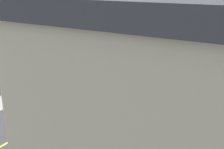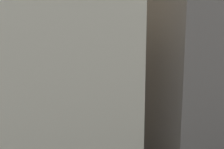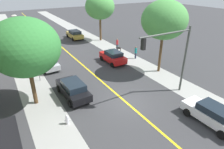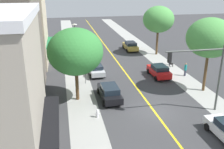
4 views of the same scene
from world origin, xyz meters
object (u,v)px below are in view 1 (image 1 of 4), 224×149
at_px(traffic_light_mast, 94,40).
at_px(black_sedan_left_curb, 132,89).
at_px(fire_hydrant, 162,86).
at_px(pedestrian_teal_shirt, 21,83).
at_px(silver_sedan_left_curb, 89,122).
at_px(street_tree_left_far, 50,30).
at_px(parking_meter, 126,110).
at_px(street_lamp, 39,138).
at_px(white_sedan_right_curb, 115,59).
at_px(red_sedan_right_curb, 42,91).
at_px(street_tree_left_near, 162,54).

distance_m(traffic_light_mast, black_sedan_left_curb, 9.52).
bearing_deg(black_sedan_left_curb, fire_hydrant, 151.15).
bearing_deg(pedestrian_teal_shirt, black_sedan_left_curb, -162.23).
xyz_separation_m(black_sedan_left_curb, silver_sedan_left_curb, (-0.35, 7.98, -0.07)).
bearing_deg(street_tree_left_far, parking_meter, 159.79).
height_order(street_lamp, white_sedan_right_curb, street_lamp).
bearing_deg(street_tree_left_far, white_sedan_right_curb, -109.36).
bearing_deg(red_sedan_right_curb, traffic_light_mast, -179.47).
bearing_deg(parking_meter, street_lamp, 92.30).
distance_m(red_sedan_right_curb, black_sedan_left_curb, 9.19).
bearing_deg(street_tree_left_near, silver_sedan_left_curb, 68.29).
relative_size(traffic_light_mast, red_sedan_right_curb, 1.53).
xyz_separation_m(red_sedan_right_curb, silver_sedan_left_curb, (-7.84, 2.65, -0.08)).
bearing_deg(parking_meter, traffic_light_mast, -43.18).
distance_m(street_tree_left_near, pedestrian_teal_shirt, 15.48).
height_order(parking_meter, traffic_light_mast, traffic_light_mast).
bearing_deg(black_sedan_left_curb, silver_sedan_left_curb, 1.06).
distance_m(fire_hydrant, silver_sedan_left_curb, 11.55).
relative_size(street_tree_left_far, parking_meter, 5.90).
bearing_deg(black_sedan_left_curb, pedestrian_teal_shirt, -66.95).
xyz_separation_m(silver_sedan_left_curb, white_sedan_right_curb, (7.96, -16.92, 0.07)).
distance_m(street_tree_left_near, parking_meter, 6.12).
bearing_deg(traffic_light_mast, red_sedan_right_curb, -88.43).
xyz_separation_m(street_tree_left_far, fire_hydrant, (-12.62, -3.67, -5.62)).
bearing_deg(traffic_light_mast, silver_sedan_left_curb, -56.47).
bearing_deg(fire_hydrant, street_tree_left_near, 109.53).
bearing_deg(parking_meter, silver_sedan_left_curb, 61.46).
distance_m(street_tree_left_far, parking_meter, 14.60).
distance_m(street_tree_left_far, black_sedan_left_curb, 12.00).
bearing_deg(pedestrian_teal_shirt, parking_meter, 173.64).
relative_size(parking_meter, red_sedan_right_curb, 0.33).
height_order(parking_meter, street_lamp, street_lamp).
bearing_deg(traffic_light_mast, fire_hydrant, -4.64).
bearing_deg(white_sedan_right_curb, street_tree_left_far, -19.71).
distance_m(street_tree_left_near, street_lamp, 14.46).
bearing_deg(parking_meter, pedestrian_teal_shirt, 0.41).
bearing_deg(silver_sedan_left_curb, street_tree_left_far, -126.98).
bearing_deg(traffic_light_mast, street_tree_left_near, -24.04).
relative_size(traffic_light_mast, pedestrian_teal_shirt, 3.69).
bearing_deg(street_lamp, white_sedan_right_curb, -67.27).
distance_m(parking_meter, white_sedan_right_curb, 16.87).
distance_m(street_lamp, pedestrian_teal_shirt, 16.93).
xyz_separation_m(street_tree_left_near, black_sedan_left_curb, (3.27, -0.66, -4.31)).
distance_m(street_tree_left_near, silver_sedan_left_curb, 9.02).
bearing_deg(pedestrian_teal_shirt, fire_hydrant, -153.18).
bearing_deg(black_sedan_left_curb, white_sedan_right_curb, -141.07).
relative_size(street_tree_left_near, black_sedan_left_curb, 1.61).
distance_m(traffic_light_mast, pedestrian_teal_shirt, 10.39).
height_order(street_tree_left_far, fire_hydrant, street_tree_left_far).
xyz_separation_m(fire_hydrant, black_sedan_left_curb, (1.80, 3.47, 0.42)).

